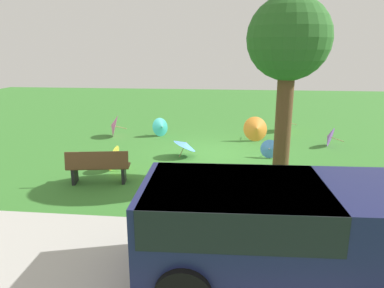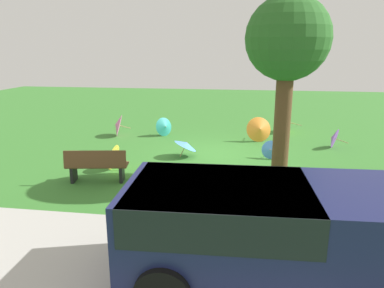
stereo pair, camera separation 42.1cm
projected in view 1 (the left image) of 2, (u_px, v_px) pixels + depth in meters
The scene contains 13 objects.
ground at pixel (217, 155), 11.91m from camera, with size 40.00×40.00×0.00m, color #387A2D.
road_strip at pixel (199, 277), 5.53m from camera, with size 40.00×3.75×0.01m, color #B2AFA8.
van_dark at pixel (286, 225), 5.27m from camera, with size 4.67×2.27×1.53m.
park_bench at pixel (98, 167), 9.29m from camera, with size 1.66×0.74×0.90m.
shade_tree at pixel (289, 43), 8.98m from camera, with size 2.12×2.12×4.75m.
parasol_blue_0 at pixel (185, 144), 11.63m from camera, with size 0.96×0.98×0.65m.
parasol_orange_0 at pixel (256, 129), 13.62m from camera, with size 1.05×1.00×0.97m.
parasol_blue_1 at pixel (269, 149), 11.55m from camera, with size 0.65×0.56×0.60m.
parasol_yellow_0 at pixel (112, 157), 10.36m from camera, with size 0.74×0.77×0.77m.
parasol_purple_1 at pixel (329, 137), 12.93m from camera, with size 0.76×0.76×0.72m.
parasol_teal_0 at pixel (161, 127), 14.40m from camera, with size 0.74×0.77×0.77m.
parasol_pink_0 at pixel (113, 126), 14.32m from camera, with size 0.82×0.96×0.90m.
parasol_yellow_2 at pixel (280, 121), 15.28m from camera, with size 0.94×0.94×0.90m.
Camera 1 is at (-0.42, 11.44, 3.42)m, focal length 33.45 mm.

